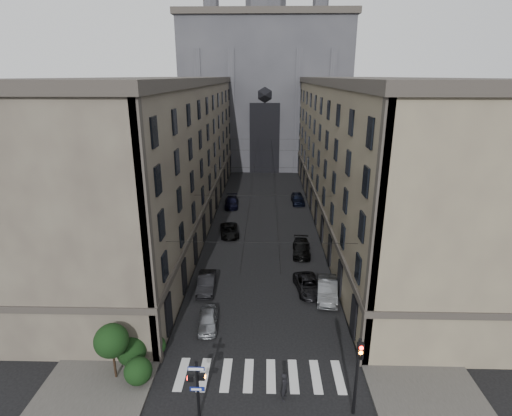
# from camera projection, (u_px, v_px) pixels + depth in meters

# --- Properties ---
(sidewalk_left) EXTENTS (7.00, 80.00, 0.15)m
(sidewalk_left) POSITION_uv_depth(u_px,v_px,m) (189.00, 217.00, 56.32)
(sidewalk_left) COLOR #383533
(sidewalk_left) RESTS_ON ground
(sidewalk_right) EXTENTS (7.00, 80.00, 0.15)m
(sidewalk_right) POSITION_uv_depth(u_px,v_px,m) (338.00, 218.00, 55.82)
(sidewalk_right) COLOR #383533
(sidewalk_right) RESTS_ON ground
(zebra_crossing) EXTENTS (11.00, 3.20, 0.01)m
(zebra_crossing) POSITION_uv_depth(u_px,v_px,m) (260.00, 375.00, 26.68)
(zebra_crossing) COLOR beige
(zebra_crossing) RESTS_ON ground
(building_left) EXTENTS (13.60, 60.60, 18.85)m
(building_left) POSITION_uv_depth(u_px,v_px,m) (164.00, 152.00, 53.46)
(building_left) COLOR #473F36
(building_left) RESTS_ON ground
(building_right) EXTENTS (13.60, 60.60, 18.85)m
(building_right) POSITION_uv_depth(u_px,v_px,m) (365.00, 153.00, 52.82)
(building_right) COLOR brown
(building_right) RESTS_ON ground
(gothic_tower) EXTENTS (35.00, 23.00, 58.00)m
(gothic_tower) POSITION_uv_depth(u_px,v_px,m) (265.00, 82.00, 87.44)
(gothic_tower) COLOR #2D2D33
(gothic_tower) RESTS_ON ground
(pedestrian_signal_left) EXTENTS (1.02, 0.38, 4.00)m
(pedestrian_signal_left) POSITION_uv_depth(u_px,v_px,m) (197.00, 385.00, 22.71)
(pedestrian_signal_left) COLOR black
(pedestrian_signal_left) RESTS_ON ground
(traffic_light_right) EXTENTS (0.34, 0.50, 5.20)m
(traffic_light_right) POSITION_uv_depth(u_px,v_px,m) (358.00, 369.00, 22.59)
(traffic_light_right) COLOR black
(traffic_light_right) RESTS_ON ground
(shrub_cluster) EXTENTS (3.90, 4.40, 3.90)m
(shrub_cluster) POSITION_uv_depth(u_px,v_px,m) (128.00, 351.00, 26.32)
(shrub_cluster) COLOR black
(shrub_cluster) RESTS_ON sidewalk_left
(tram_wires) EXTENTS (14.00, 60.00, 0.43)m
(tram_wires) POSITION_uv_depth(u_px,v_px,m) (264.00, 168.00, 53.46)
(tram_wires) COLOR black
(tram_wires) RESTS_ON ground
(car_left_near) EXTENTS (1.83, 3.89, 1.29)m
(car_left_near) POSITION_uv_depth(u_px,v_px,m) (208.00, 320.00, 31.67)
(car_left_near) COLOR gray
(car_left_near) RESTS_ON ground
(car_left_midnear) EXTENTS (1.76, 4.51, 1.46)m
(car_left_midnear) POSITION_uv_depth(u_px,v_px,m) (206.00, 283.00, 37.10)
(car_left_midnear) COLOR black
(car_left_midnear) RESTS_ON ground
(car_left_midfar) EXTENTS (2.82, 5.00, 1.32)m
(car_left_midfar) POSITION_uv_depth(u_px,v_px,m) (229.00, 230.00, 49.89)
(car_left_midfar) COLOR black
(car_left_midfar) RESTS_ON ground
(car_left_far) EXTENTS (2.23, 5.00, 1.43)m
(car_left_far) POSITION_uv_depth(u_px,v_px,m) (232.00, 202.00, 60.91)
(car_left_far) COLOR black
(car_left_far) RESTS_ON ground
(car_right_near) EXTENTS (2.36, 5.15, 1.64)m
(car_right_near) POSITION_uv_depth(u_px,v_px,m) (327.00, 290.00, 35.77)
(car_right_near) COLOR slate
(car_right_near) RESTS_ON ground
(car_right_midnear) EXTENTS (2.76, 4.92, 1.30)m
(car_right_midnear) POSITION_uv_depth(u_px,v_px,m) (308.00, 285.00, 36.90)
(car_right_midnear) COLOR black
(car_right_midnear) RESTS_ON ground
(car_right_midfar) EXTENTS (2.23, 4.90, 1.39)m
(car_right_midfar) POSITION_uv_depth(u_px,v_px,m) (301.00, 248.00, 44.65)
(car_right_midfar) COLOR black
(car_right_midfar) RESTS_ON ground
(car_right_far) EXTENTS (2.09, 4.83, 1.62)m
(car_right_far) POSITION_uv_depth(u_px,v_px,m) (298.00, 198.00, 62.37)
(car_right_far) COLOR black
(car_right_far) RESTS_ON ground
(pedestrian) EXTENTS (0.64, 0.79, 1.89)m
(pedestrian) POSITION_uv_depth(u_px,v_px,m) (284.00, 387.00, 24.45)
(pedestrian) COLOR black
(pedestrian) RESTS_ON ground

